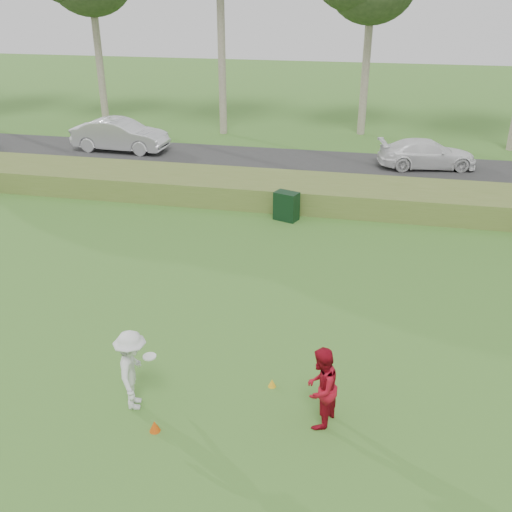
% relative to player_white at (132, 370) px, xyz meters
% --- Properties ---
extents(ground, '(120.00, 120.00, 0.00)m').
position_rel_player_white_xyz_m(ground, '(1.51, 0.96, -0.89)').
color(ground, '#376F25').
rests_on(ground, ground).
extents(reed_strip, '(80.00, 3.00, 0.90)m').
position_rel_player_white_xyz_m(reed_strip, '(1.51, 12.96, -0.44)').
color(reed_strip, '#58712D').
rests_on(reed_strip, ground).
extents(park_road, '(80.00, 6.00, 0.06)m').
position_rel_player_white_xyz_m(park_road, '(1.51, 17.96, -0.86)').
color(park_road, '#2D2D2D').
rests_on(park_road, ground).
extents(player_white, '(1.00, 1.28, 1.78)m').
position_rel_player_white_xyz_m(player_white, '(0.00, 0.00, 0.00)').
color(player_white, white).
rests_on(player_white, ground).
extents(player_red, '(0.89, 1.01, 1.75)m').
position_rel_player_white_xyz_m(player_red, '(3.80, 0.24, -0.02)').
color(player_red, maroon).
rests_on(player_red, ground).
extents(cone_orange, '(0.22, 0.22, 0.24)m').
position_rel_player_white_xyz_m(cone_orange, '(0.66, -0.65, -0.77)').
color(cone_orange, '#D74C0B').
rests_on(cone_orange, ground).
extents(cone_yellow, '(0.17, 0.17, 0.19)m').
position_rel_player_white_xyz_m(cone_yellow, '(2.67, 1.19, -0.79)').
color(cone_yellow, yellow).
rests_on(cone_yellow, ground).
extents(utility_cabinet, '(0.99, 0.80, 1.07)m').
position_rel_player_white_xyz_m(utility_cabinet, '(1.39, 11.01, -0.35)').
color(utility_cabinet, black).
rests_on(utility_cabinet, ground).
extents(car_mid, '(5.04, 1.91, 1.64)m').
position_rel_player_white_xyz_m(car_mid, '(-8.70, 18.81, -0.01)').
color(car_mid, silver).
rests_on(car_mid, park_road).
extents(car_right, '(4.83, 2.67, 1.33)m').
position_rel_player_white_xyz_m(car_right, '(6.87, 18.92, -0.17)').
color(car_right, white).
rests_on(car_right, park_road).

